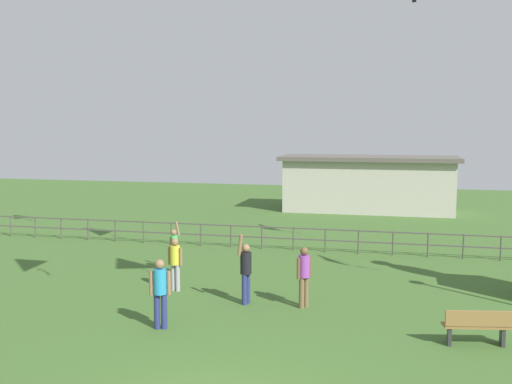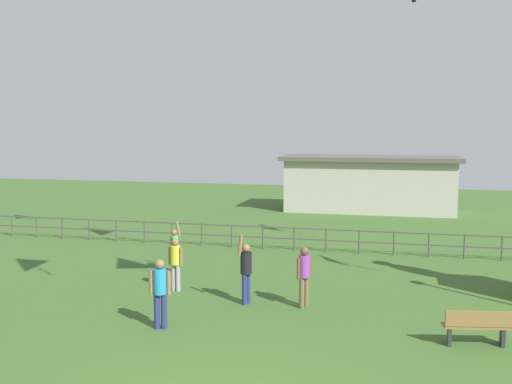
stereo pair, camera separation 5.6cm
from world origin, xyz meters
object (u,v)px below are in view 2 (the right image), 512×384
at_px(person_3, 160,289).
at_px(person_5, 246,269).
at_px(park_bench, 477,326).
at_px(person_0, 174,247).
at_px(person_1, 304,273).
at_px(person_4, 175,261).

bearing_deg(person_3, person_5, 58.17).
distance_m(park_bench, person_5, 6.23).
distance_m(park_bench, person_0, 10.37).
relative_size(person_1, person_4, 1.05).
xyz_separation_m(park_bench, person_3, (-7.46, -0.64, 0.54)).
xyz_separation_m(park_bench, person_4, (-8.34, 2.61, 0.47)).
height_order(person_4, person_5, person_5).
height_order(park_bench, person_5, person_5).
bearing_deg(person_1, person_0, 150.03).
distance_m(person_3, person_4, 3.37).
bearing_deg(person_0, park_bench, -27.16).
bearing_deg(person_5, person_3, -121.83).
relative_size(park_bench, person_5, 0.77).
xyz_separation_m(person_3, person_4, (-0.88, 3.25, -0.07)).
height_order(park_bench, person_4, person_4).
distance_m(person_0, person_1, 5.70).
bearing_deg(person_5, person_4, 162.26).
bearing_deg(person_3, park_bench, 4.92).
bearing_deg(person_3, person_4, 105.15).
distance_m(park_bench, person_1, 4.71).
distance_m(person_4, person_5, 2.54).
bearing_deg(park_bench, person_3, -175.08).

